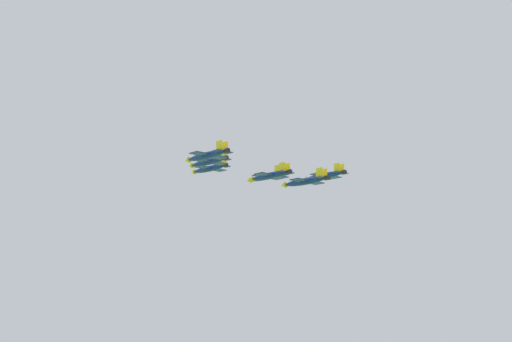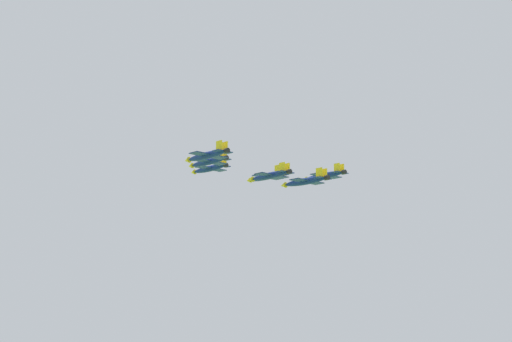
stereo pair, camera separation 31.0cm
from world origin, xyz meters
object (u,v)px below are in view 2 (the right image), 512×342
jet_trailing (305,181)px  jet_slot_rear (270,175)px  jet_lead (209,168)px  jet_right_outer (324,176)px  jet_left_outer (207,155)px  jet_left_wingman (208,162)px  jet_right_wingman (266,177)px

jet_trailing → jet_slot_rear: bearing=-0.9°
jet_lead → jet_right_outer: size_ratio=0.95×
jet_lead → jet_slot_rear: bearing=178.9°
jet_lead → jet_right_outer: 35.42m
jet_lead → jet_right_outer: bearing=-140.7°
jet_lead → jet_trailing: 41.44m
jet_left_outer → jet_lead: bearing=-41.2°
jet_left_wingman → jet_right_wingman: size_ratio=0.98×
jet_slot_rear → jet_trailing: bearing=-179.0°
jet_left_outer → jet_right_outer: (24.87, -38.36, 0.68)m
jet_right_outer → jet_lead: bearing=41.1°
jet_right_wingman → jet_slot_rear: (-17.50, 2.28, -3.02)m
jet_right_wingman → jet_right_outer: size_ratio=0.97×
jet_left_outer → jet_right_outer: bearing=-90.9°
jet_left_wingman → jet_right_outer: jet_left_wingman is taller
jet_lead → jet_right_wingman: jet_lead is taller
jet_right_outer → jet_left_wingman: bearing=69.3°
jet_lead → jet_left_wingman: (-17.50, 2.28, -1.64)m
jet_right_wingman → jet_left_outer: 36.83m
jet_lead → jet_left_wingman: 17.72m
jet_left_wingman → jet_right_wingman: jet_left_wingman is taller
jet_right_wingman → jet_left_outer: bearing=111.9°
jet_left_wingman → jet_trailing: jet_left_wingman is taller
jet_left_outer → jet_slot_rear: 22.97m
jet_left_wingman → jet_left_outer: (-17.50, 2.28, -2.07)m
jet_trailing → jet_lead: bearing=-0.9°
jet_left_outer → jet_right_outer: jet_right_outer is taller
jet_slot_rear → jet_right_wingman: bearing=-39.4°
jet_left_outer → jet_left_wingman: bearing=-41.2°
jet_right_wingman → jet_right_outer: jet_right_outer is taller
jet_left_wingman → jet_slot_rear: bearing=-140.6°
jet_right_outer → jet_slot_rear: 23.05m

